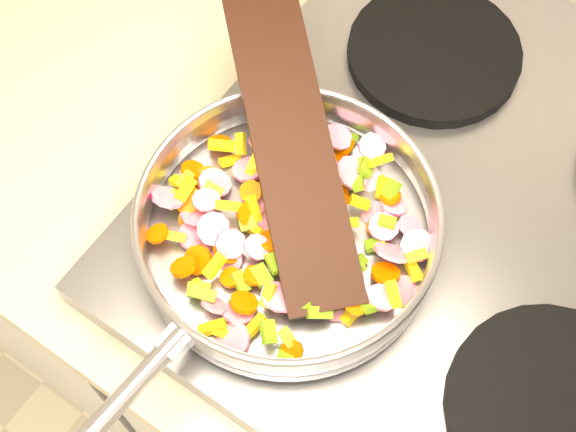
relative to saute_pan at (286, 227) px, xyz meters
The scene contains 7 objects.
cooktop 0.21m from the saute_pan, 44.85° to the left, with size 0.60×0.60×0.04m, color #939399.
grate_fl 0.04m from the saute_pan, 33.31° to the left, with size 0.19×0.19×0.02m, color black.
grate_fr 0.28m from the saute_pan, ahead, with size 0.19×0.19×0.02m, color black.
grate_bl 0.28m from the saute_pan, 89.55° to the left, with size 0.19×0.19×0.02m, color black.
saute_pan is the anchor object (origin of this frame).
vegetable_heap 0.01m from the saute_pan, 126.91° to the left, with size 0.27×0.28×0.05m.
wooden_spatula 0.08m from the saute_pan, 120.53° to the left, with size 0.32×0.07×0.01m, color black.
Camera 1 is at (-0.66, 1.26, 1.65)m, focal length 50.00 mm.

